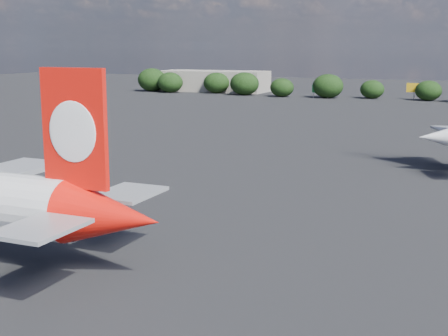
% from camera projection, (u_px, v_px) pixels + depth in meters
% --- Properties ---
extents(ground, '(500.00, 500.00, 0.00)m').
position_uv_depth(ground, '(249.00, 156.00, 100.88)').
color(ground, black).
rests_on(ground, ground).
extents(terminal_building, '(42.00, 16.00, 8.00)m').
position_uv_depth(terminal_building, '(214.00, 81.00, 244.27)').
color(terminal_building, gray).
rests_on(terminal_building, ground).
extents(highway_sign, '(6.00, 0.30, 4.50)m').
position_uv_depth(highway_sign, '(321.00, 89.00, 211.92)').
color(highway_sign, '#125B20').
rests_on(highway_sign, ground).
extents(billboard_yellow, '(5.00, 0.30, 5.50)m').
position_uv_depth(billboard_yellow, '(414.00, 88.00, 205.67)').
color(billboard_yellow, gold).
rests_on(billboard_yellow, ground).
extents(horizon_treeline, '(204.50, 15.57, 8.98)m').
position_uv_depth(horizon_treeline, '(392.00, 88.00, 206.16)').
color(horizon_treeline, black).
rests_on(horizon_treeline, ground).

